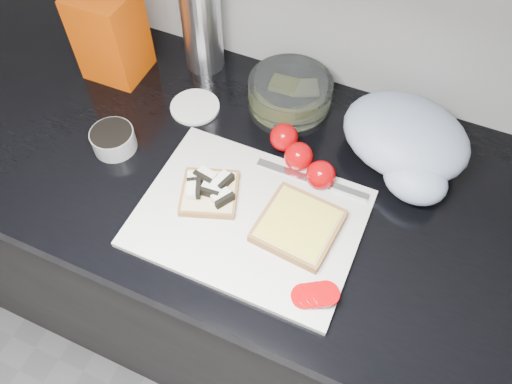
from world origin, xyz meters
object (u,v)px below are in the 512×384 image
Objects in this scene: bread_bag at (110,34)px; steel_canister at (202,26)px; cutting_board at (249,218)px; glass_bowl at (290,95)px.

steel_canister reaches higher than bread_bag.
bread_bag is (-0.44, 0.25, 0.09)m from cutting_board.
cutting_board is 2.26× the size of glass_bowl.
bread_bag is at bearing -149.99° from steel_canister.
glass_bowl reaches higher than cutting_board.
steel_canister is (-0.23, 0.05, 0.07)m from glass_bowl.
steel_canister is at bearing 127.65° from cutting_board.
glass_bowl is (-0.04, 0.30, 0.03)m from cutting_board.
bread_bag reaches higher than cutting_board.
cutting_board is at bearing -82.31° from glass_bowl.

